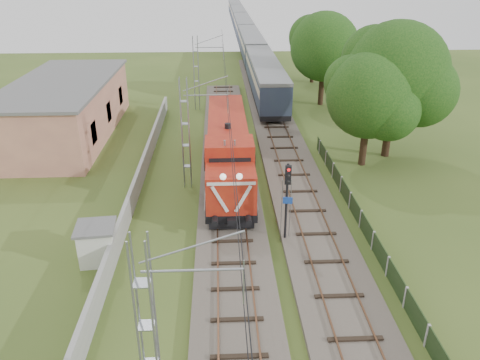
{
  "coord_description": "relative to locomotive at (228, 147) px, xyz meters",
  "views": [
    {
      "loc": [
        -0.65,
        -19.29,
        14.91
      ],
      "look_at": [
        0.65,
        8.1,
        2.2
      ],
      "focal_mm": 35.0,
      "sensor_mm": 36.0,
      "label": 1
    }
  ],
  "objects": [
    {
      "name": "station_building",
      "position": [
        -15.0,
        10.25,
        0.31
      ],
      "size": [
        8.4,
        20.4,
        5.22
      ],
      "color": "tan",
      "rests_on": "ground"
    },
    {
      "name": "tree_b",
      "position": [
        13.6,
        3.49,
        4.62
      ],
      "size": [
        8.58,
        8.18,
        11.13
      ],
      "color": "#3D2819",
      "rests_on": "ground"
    },
    {
      "name": "tree_a",
      "position": [
        11.04,
        1.69,
        3.32
      ],
      "size": [
        6.98,
        6.65,
        9.05
      ],
      "color": "#3D2819",
      "rests_on": "ground"
    },
    {
      "name": "signal_post",
      "position": [
        3.1,
        -9.77,
        1.11
      ],
      "size": [
        0.55,
        0.43,
        4.99
      ],
      "color": "black",
      "rests_on": "ground"
    },
    {
      "name": "fence",
      "position": [
        8.0,
        -10.75,
        -1.72
      ],
      "size": [
        0.12,
        32.0,
        1.2
      ],
      "color": "black",
      "rests_on": "ground"
    },
    {
      "name": "track_main",
      "position": [
        0.0,
        -6.75,
        -2.14
      ],
      "size": [
        4.2,
        70.0,
        0.45
      ],
      "color": "#6B6054",
      "rests_on": "ground"
    },
    {
      "name": "ground",
      "position": [
        0.0,
        -13.75,
        -2.32
      ],
      "size": [
        140.0,
        140.0,
        0.0
      ],
      "primitive_type": "plane",
      "color": "#3B511E",
      "rests_on": "ground"
    },
    {
      "name": "tree_c",
      "position": [
        11.32,
        19.64,
        4.14
      ],
      "size": [
        7.99,
        7.61,
        10.36
      ],
      "color": "#3D2819",
      "rests_on": "ground"
    },
    {
      "name": "coach_rake",
      "position": [
        5.0,
        72.26,
        0.35
      ],
      "size": [
        3.26,
        121.93,
        3.77
      ],
      "color": "black",
      "rests_on": "ground"
    },
    {
      "name": "locomotive",
      "position": [
        0.0,
        0.0,
        0.0
      ],
      "size": [
        3.14,
        17.91,
        4.55
      ],
      "color": "black",
      "rests_on": "ground"
    },
    {
      "name": "catenary",
      "position": [
        -2.95,
        -1.75,
        1.73
      ],
      "size": [
        3.31,
        70.0,
        8.0
      ],
      "color": "gray",
      "rests_on": "ground"
    },
    {
      "name": "boundary_wall",
      "position": [
        -6.5,
        -1.75,
        -1.57
      ],
      "size": [
        0.25,
        40.0,
        1.5
      ],
      "primitive_type": "cube",
      "color": "#9E9E99",
      "rests_on": "ground"
    },
    {
      "name": "relay_hut",
      "position": [
        -7.4,
        -11.06,
        -1.23
      ],
      "size": [
        2.28,
        2.28,
        2.16
      ],
      "color": "silver",
      "rests_on": "ground"
    },
    {
      "name": "tree_d",
      "position": [
        12.4,
        30.8,
        2.79
      ],
      "size": [
        6.33,
        6.03,
        8.2
      ],
      "color": "#3D2819",
      "rests_on": "ground"
    },
    {
      "name": "track_side",
      "position": [
        5.0,
        6.25,
        -2.14
      ],
      "size": [
        4.2,
        80.0,
        0.45
      ],
      "color": "#6B6054",
      "rests_on": "ground"
    }
  ]
}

